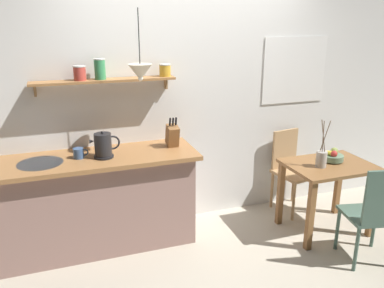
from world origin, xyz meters
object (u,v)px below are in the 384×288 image
(coffee_mug_by_sink, at_px, (79,153))
(fruit_bowl, at_px, (332,156))
(knife_block, at_px, (172,135))
(electric_kettle, at_px, (103,146))
(dining_chair_far, at_px, (291,167))
(dining_table, at_px, (328,177))
(dining_chair_near, at_px, (376,211))
(twig_vase, at_px, (321,158))
(pendant_lamp, at_px, (140,72))

(coffee_mug_by_sink, bearing_deg, fruit_bowl, -8.86)
(knife_block, height_order, coffee_mug_by_sink, knife_block)
(fruit_bowl, distance_m, knife_block, 1.61)
(fruit_bowl, xyz_separation_m, electric_kettle, (-2.19, 0.32, 0.25))
(knife_block, bearing_deg, dining_chair_far, 3.04)
(knife_block, bearing_deg, dining_table, -17.91)
(dining_chair_near, distance_m, twig_vase, 0.68)
(fruit_bowl, height_order, twig_vase, twig_vase)
(dining_table, height_order, knife_block, knife_block)
(coffee_mug_by_sink, bearing_deg, knife_block, 2.77)
(knife_block, distance_m, coffee_mug_by_sink, 0.87)
(dining_table, bearing_deg, coffee_mug_by_sink, 169.52)
(dining_chair_far, height_order, pendant_lamp, pendant_lamp)
(pendant_lamp, bearing_deg, fruit_bowl, -8.62)
(dining_table, bearing_deg, dining_chair_near, -88.67)
(dining_table, height_order, electric_kettle, electric_kettle)
(dining_chair_far, bearing_deg, pendant_lamp, -172.98)
(dining_table, relative_size, electric_kettle, 3.16)
(dining_table, xyz_separation_m, coffee_mug_by_sink, (-2.33, 0.43, 0.38))
(fruit_bowl, bearing_deg, electric_kettle, 171.67)
(dining_table, height_order, twig_vase, twig_vase)
(twig_vase, xyz_separation_m, knife_block, (-1.33, 0.51, 0.22))
(twig_vase, bearing_deg, fruit_bowl, 24.39)
(dining_chair_far, xyz_separation_m, electric_kettle, (-2.05, -0.17, 0.52))
(dining_chair_near, xyz_separation_m, electric_kettle, (-2.13, 1.01, 0.51))
(dining_chair_far, relative_size, coffee_mug_by_sink, 6.90)
(dining_table, relative_size, twig_vase, 1.76)
(dining_chair_far, bearing_deg, knife_block, -176.96)
(dining_chair_near, height_order, coffee_mug_by_sink, coffee_mug_by_sink)
(dining_chair_far, height_order, coffee_mug_by_sink, coffee_mug_by_sink)
(dining_chair_near, distance_m, fruit_bowl, 0.74)
(coffee_mug_by_sink, height_order, pendant_lamp, pendant_lamp)
(dining_chair_near, bearing_deg, twig_vase, 103.81)
(electric_kettle, bearing_deg, knife_block, 8.26)
(dining_chair_near, distance_m, electric_kettle, 2.41)
(fruit_bowl, bearing_deg, dining_table, -142.38)
(fruit_bowl, bearing_deg, dining_chair_near, -94.87)
(electric_kettle, bearing_deg, coffee_mug_by_sink, 165.68)
(dining_chair_near, xyz_separation_m, twig_vase, (-0.15, 0.59, 0.29))
(dining_table, distance_m, coffee_mug_by_sink, 2.40)
(twig_vase, bearing_deg, dining_chair_near, -76.19)
(dining_chair_far, distance_m, electric_kettle, 2.12)
(dining_chair_far, bearing_deg, twig_vase, -96.00)
(electric_kettle, xyz_separation_m, knife_block, (0.66, 0.10, 0.01))
(electric_kettle, bearing_deg, fruit_bowl, -8.33)
(fruit_bowl, distance_m, twig_vase, 0.23)
(pendant_lamp, bearing_deg, twig_vase, -12.78)
(fruit_bowl, bearing_deg, pendant_lamp, 171.38)
(dining_chair_near, height_order, knife_block, knife_block)
(dining_chair_near, relative_size, electric_kettle, 3.56)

